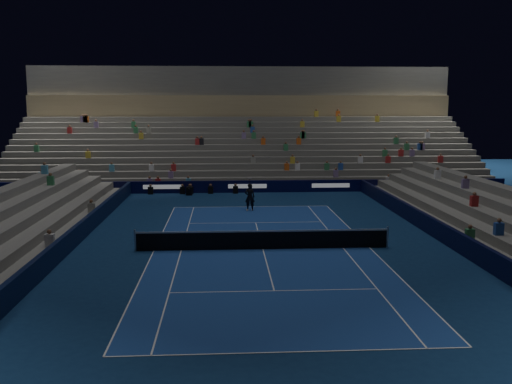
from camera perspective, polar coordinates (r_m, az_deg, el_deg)
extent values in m
plane|color=#0C264D|center=(28.34, 0.71, -5.89)|extent=(90.00, 90.00, 0.00)
cube|color=navy|center=(28.34, 0.71, -5.88)|extent=(10.97, 23.77, 0.01)
cube|color=black|center=(46.36, -0.90, 0.57)|extent=(44.00, 0.25, 1.00)
cube|color=black|center=(30.46, 19.29, -4.38)|extent=(0.25, 37.00, 1.00)
cube|color=#081233|center=(29.20, -18.72, -4.91)|extent=(0.25, 37.00, 1.00)
cube|color=#5E5E59|center=(47.39, -0.95, 0.45)|extent=(44.00, 1.00, 0.50)
cube|color=#5E5E59|center=(48.34, -1.00, 0.92)|extent=(44.00, 1.00, 1.00)
cube|color=#5E5E59|center=(49.30, -1.04, 1.37)|extent=(44.00, 1.00, 1.50)
cube|color=#5E5E59|center=(50.26, -1.09, 1.80)|extent=(44.00, 1.00, 2.00)
cube|color=#5E5E59|center=(51.22, -1.14, 2.21)|extent=(44.00, 1.00, 2.50)
cube|color=#5E5E59|center=(52.18, -1.18, 2.62)|extent=(44.00, 1.00, 3.00)
cube|color=#5E5E59|center=(53.15, -1.22, 3.00)|extent=(44.00, 1.00, 3.50)
cube|color=#5E5E59|center=(54.12, -1.26, 3.38)|extent=(44.00, 1.00, 4.00)
cube|color=#5E5E59|center=(55.09, -1.30, 3.74)|extent=(44.00, 1.00, 4.50)
cube|color=#5E5E59|center=(56.06, -1.34, 4.08)|extent=(44.00, 1.00, 5.00)
cube|color=#5E5E59|center=(57.04, -1.37, 4.42)|extent=(44.00, 1.00, 5.50)
cube|color=#5E5E59|center=(58.02, -1.41, 4.74)|extent=(44.00, 1.00, 6.00)
cube|color=#887754|center=(58.96, -1.46, 8.80)|extent=(44.00, 0.60, 2.20)
cube|color=#4D4C4A|center=(60.41, -1.51, 11.27)|extent=(44.00, 2.40, 3.00)
cube|color=slate|center=(30.83, 20.64, -4.78)|extent=(1.00, 37.00, 0.50)
cube|color=slate|center=(31.19, 22.35, -4.25)|extent=(1.00, 37.00, 1.00)
cube|color=slate|center=(31.58, 24.02, -3.73)|extent=(1.00, 37.00, 1.50)
cube|color=slate|center=(29.48, -20.20, -5.36)|extent=(1.00, 37.00, 0.50)
cube|color=slate|center=(29.73, -22.07, -4.86)|extent=(1.00, 37.00, 1.00)
cube|color=slate|center=(30.01, -23.91, -4.36)|extent=(1.00, 37.00, 1.50)
cylinder|color=#B2B2B7|center=(28.49, -12.29, -4.88)|extent=(0.10, 0.10, 1.10)
cylinder|color=#B2B2B7|center=(29.35, 13.31, -4.51)|extent=(0.10, 0.10, 1.10)
cube|color=black|center=(28.23, 0.71, -5.01)|extent=(12.80, 0.03, 0.90)
cube|color=white|center=(28.12, 0.71, -4.04)|extent=(12.80, 0.04, 0.08)
imported|color=black|center=(38.36, -0.64, -0.52)|extent=(0.71, 0.49, 1.89)
cube|color=black|center=(45.40, -6.86, 0.11)|extent=(0.50, 0.61, 0.66)
cylinder|color=black|center=(44.90, -6.90, 0.27)|extent=(0.16, 0.35, 0.16)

